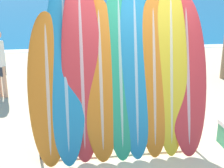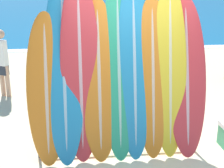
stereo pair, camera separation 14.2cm
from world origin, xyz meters
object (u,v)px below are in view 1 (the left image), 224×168
object	(u,v)px
surfboard_rack	(119,126)
surfboard_slot_2	(82,70)
person_far_left	(59,40)
surfboard_slot_3	(101,81)
person_near_water	(74,29)
surfboard_slot_4	(120,72)
surfboard_slot_5	(136,70)
surfboard_slot_6	(154,78)
surfboard_slot_1	(66,71)
surfboard_slot_0	(48,90)
surfboard_slot_8	(187,77)
surfboard_slot_7	(171,70)

from	to	relation	value
surfboard_rack	surfboard_slot_2	size ratio (longest dim) A/B	0.90
person_far_left	surfboard_slot_3	bearing A→B (deg)	18.97
person_near_water	person_far_left	world-z (taller)	person_near_water
surfboard_rack	person_near_water	bearing A→B (deg)	94.17
surfboard_slot_4	surfboard_slot_5	bearing A→B (deg)	-0.73
surfboard_slot_6	person_far_left	world-z (taller)	surfboard_slot_6
surfboard_slot_1	person_near_water	size ratio (longest dim) A/B	1.47
surfboard_slot_0	surfboard_slot_1	xyz separation A→B (m)	(0.25, 0.07, 0.24)
surfboard_slot_1	surfboard_slot_2	distance (m)	0.23
surfboard_rack	person_far_left	distance (m)	5.24
surfboard_rack	surfboard_slot_2	xyz separation A→B (m)	(-0.52, 0.08, 0.86)
surfboard_slot_6	person_near_water	bearing A→B (deg)	98.38
surfboard_slot_4	surfboard_slot_6	distance (m)	0.49
surfboard_slot_0	surfboard_slot_1	size ratio (longest dim) A/B	0.81
surfboard_slot_4	person_far_left	world-z (taller)	surfboard_slot_4
surfboard_rack	surfboard_slot_6	xyz separation A→B (m)	(0.50, 0.04, 0.70)
surfboard_slot_5	surfboard_slot_8	world-z (taller)	surfboard_slot_5
person_near_water	surfboard_slot_5	bearing A→B (deg)	-169.36
surfboard_rack	surfboard_slot_8	xyz separation A→B (m)	(1.02, 0.06, 0.70)
person_far_left	surfboard_slot_4	bearing A→B (deg)	22.14
surfboard_slot_4	surfboard_slot_6	bearing A→B (deg)	-4.26
surfboard_rack	surfboard_slot_6	size ratio (longest dim) A/B	1.02
surfboard_slot_0	surfboard_slot_7	xyz separation A→B (m)	(1.76, 0.02, 0.22)
surfboard_slot_5	surfboard_slot_8	distance (m)	0.79
surfboard_slot_3	surfboard_slot_8	xyz separation A→B (m)	(1.28, 0.02, 0.01)
surfboard_slot_1	surfboard_slot_7	distance (m)	1.51
surfboard_rack	surfboard_slot_3	size ratio (longest dim) A/B	1.03
surfboard_slot_8	surfboard_slot_1	bearing A→B (deg)	178.55
surfboard_slot_4	surfboard_slot_0	bearing A→B (deg)	-177.81
person_far_left	surfboard_slot_8	bearing A→B (deg)	32.47
surfboard_slot_5	surfboard_rack	bearing A→B (deg)	-163.14
surfboard_slot_1	surfboard_slot_7	xyz separation A→B (m)	(1.51, -0.05, -0.03)
surfboard_slot_7	surfboard_slot_8	bearing A→B (deg)	0.93
surfboard_slot_4	surfboard_slot_8	distance (m)	1.00
surfboard_slot_7	person_near_water	bearing A→B (deg)	100.48
surfboard_slot_2	surfboard_slot_5	xyz separation A→B (m)	(0.76, -0.00, -0.03)
person_near_water	person_far_left	bearing A→B (deg)	169.05
person_far_left	surfboard_slot_1	bearing A→B (deg)	13.59
surfboard_slot_0	surfboard_rack	bearing A→B (deg)	-2.10
surfboard_slot_3	surfboard_slot_4	distance (m)	0.30
person_far_left	surfboard_rack	bearing A→B (deg)	21.77
surfboard_slot_0	person_far_left	xyz separation A→B (m)	(0.03, 5.09, -0.17)
surfboard_slot_2	surfboard_slot_7	distance (m)	1.28
surfboard_slot_2	surfboard_slot_6	distance (m)	1.04
surfboard_rack	surfboard_slot_7	distance (m)	1.11
person_near_water	surfboard_slot_7	bearing A→B (deg)	-165.12
surfboard_slot_7	surfboard_slot_8	xyz separation A→B (m)	(0.26, 0.00, -0.11)
surfboard_slot_1	person_near_water	bearing A→B (deg)	87.88
surfboard_rack	surfboard_slot_3	distance (m)	0.75
surfboard_slot_1	person_near_water	xyz separation A→B (m)	(0.25, 6.74, -0.33)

